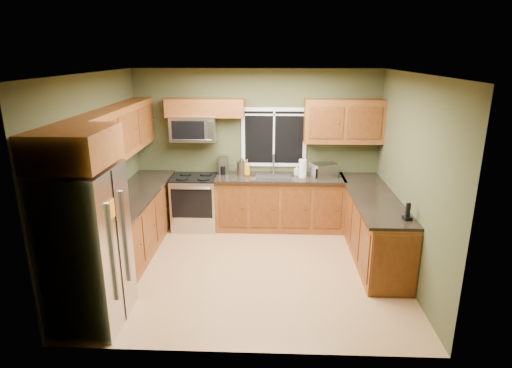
# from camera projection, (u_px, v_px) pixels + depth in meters

# --- Properties ---
(floor) EXTENTS (4.20, 4.20, 0.00)m
(floor) POSITION_uv_depth(u_px,v_px,m) (252.00, 268.00, 6.11)
(floor) COLOR #A47448
(floor) RESTS_ON ground
(ceiling) EXTENTS (4.20, 4.20, 0.00)m
(ceiling) POSITION_uv_depth(u_px,v_px,m) (251.00, 73.00, 5.31)
(ceiling) COLOR white
(ceiling) RESTS_ON back_wall
(back_wall) EXTENTS (4.20, 0.00, 4.20)m
(back_wall) POSITION_uv_depth(u_px,v_px,m) (257.00, 148.00, 7.43)
(back_wall) COLOR #414326
(back_wall) RESTS_ON ground
(front_wall) EXTENTS (4.20, 0.00, 4.20)m
(front_wall) POSITION_uv_depth(u_px,v_px,m) (241.00, 231.00, 3.99)
(front_wall) COLOR #414326
(front_wall) RESTS_ON ground
(left_wall) EXTENTS (0.00, 3.60, 3.60)m
(left_wall) POSITION_uv_depth(u_px,v_px,m) (97.00, 176.00, 5.79)
(left_wall) COLOR #414326
(left_wall) RESTS_ON ground
(right_wall) EXTENTS (0.00, 3.60, 3.60)m
(right_wall) POSITION_uv_depth(u_px,v_px,m) (410.00, 179.00, 5.63)
(right_wall) COLOR #414326
(right_wall) RESTS_ON ground
(window) EXTENTS (1.12, 0.03, 1.02)m
(window) POSITION_uv_depth(u_px,v_px,m) (274.00, 137.00, 7.34)
(window) COLOR white
(window) RESTS_ON back_wall
(base_cabinets_left) EXTENTS (0.60, 2.65, 0.90)m
(base_cabinets_left) POSITION_uv_depth(u_px,v_px,m) (135.00, 224.00, 6.50)
(base_cabinets_left) COLOR brown
(base_cabinets_left) RESTS_ON ground
(countertop_left) EXTENTS (0.65, 2.65, 0.04)m
(countertop_left) POSITION_uv_depth(u_px,v_px,m) (134.00, 195.00, 6.36)
(countertop_left) COLOR black
(countertop_left) RESTS_ON base_cabinets_left
(base_cabinets_back) EXTENTS (2.17, 0.60, 0.90)m
(base_cabinets_back) POSITION_uv_depth(u_px,v_px,m) (280.00, 203.00, 7.39)
(base_cabinets_back) COLOR brown
(base_cabinets_back) RESTS_ON ground
(countertop_back) EXTENTS (2.17, 0.65, 0.04)m
(countertop_back) POSITION_uv_depth(u_px,v_px,m) (280.00, 178.00, 7.23)
(countertop_back) COLOR black
(countertop_back) RESTS_ON base_cabinets_back
(base_cabinets_peninsula) EXTENTS (0.60, 2.52, 0.90)m
(base_cabinets_peninsula) POSITION_uv_depth(u_px,v_px,m) (373.00, 226.00, 6.42)
(base_cabinets_peninsula) COLOR brown
(base_cabinets_peninsula) RESTS_ON ground
(countertop_peninsula) EXTENTS (0.65, 2.50, 0.04)m
(countertop_peninsula) POSITION_uv_depth(u_px,v_px,m) (373.00, 196.00, 6.29)
(countertop_peninsula) COLOR black
(countertop_peninsula) RESTS_ON base_cabinets_peninsula
(upper_cabinets_left) EXTENTS (0.33, 2.65, 0.72)m
(upper_cabinets_left) POSITION_uv_depth(u_px,v_px,m) (117.00, 132.00, 6.09)
(upper_cabinets_left) COLOR brown
(upper_cabinets_left) RESTS_ON left_wall
(upper_cabinets_back_left) EXTENTS (1.30, 0.33, 0.30)m
(upper_cabinets_back_left) POSITION_uv_depth(u_px,v_px,m) (205.00, 108.00, 7.09)
(upper_cabinets_back_left) COLOR brown
(upper_cabinets_back_left) RESTS_ON back_wall
(upper_cabinets_back_right) EXTENTS (1.30, 0.33, 0.72)m
(upper_cabinets_back_right) POSITION_uv_depth(u_px,v_px,m) (344.00, 121.00, 7.06)
(upper_cabinets_back_right) COLOR brown
(upper_cabinets_back_right) RESTS_ON back_wall
(upper_cabinet_over_fridge) EXTENTS (0.72, 0.90, 0.38)m
(upper_cabinet_over_fridge) POSITION_uv_depth(u_px,v_px,m) (73.00, 147.00, 4.34)
(upper_cabinet_over_fridge) COLOR brown
(upper_cabinet_over_fridge) RESTS_ON left_wall
(refrigerator) EXTENTS (0.74, 0.90, 1.80)m
(refrigerator) POSITION_uv_depth(u_px,v_px,m) (87.00, 248.00, 4.67)
(refrigerator) COLOR #B7B7BC
(refrigerator) RESTS_ON ground
(range) EXTENTS (0.76, 0.69, 0.94)m
(range) POSITION_uv_depth(u_px,v_px,m) (195.00, 202.00, 7.41)
(range) COLOR #B7B7BC
(range) RESTS_ON ground
(microwave) EXTENTS (0.76, 0.41, 0.42)m
(microwave) POSITION_uv_depth(u_px,v_px,m) (194.00, 128.00, 7.17)
(microwave) COLOR #B7B7BC
(microwave) RESTS_ON back_wall
(sink) EXTENTS (0.60, 0.42, 0.36)m
(sink) POSITION_uv_depth(u_px,v_px,m) (273.00, 175.00, 7.24)
(sink) COLOR slate
(sink) RESTS_ON countertop_back
(toaster_oven) EXTENTS (0.48, 0.44, 0.24)m
(toaster_oven) POSITION_uv_depth(u_px,v_px,m) (324.00, 170.00, 7.13)
(toaster_oven) COLOR #B7B7BC
(toaster_oven) RESTS_ON countertop_back
(coffee_maker) EXTENTS (0.20, 0.25, 0.28)m
(coffee_maker) POSITION_uv_depth(u_px,v_px,m) (223.00, 166.00, 7.38)
(coffee_maker) COLOR slate
(coffee_maker) RESTS_ON countertop_back
(kettle) EXTENTS (0.19, 0.19, 0.30)m
(kettle) POSITION_uv_depth(u_px,v_px,m) (242.00, 167.00, 7.28)
(kettle) COLOR #B7B7BC
(kettle) RESTS_ON countertop_back
(paper_towel_roll) EXTENTS (0.15, 0.15, 0.33)m
(paper_towel_roll) POSITION_uv_depth(u_px,v_px,m) (303.00, 168.00, 7.16)
(paper_towel_roll) COLOR white
(paper_towel_roll) RESTS_ON countertop_back
(soap_bottle_a) EXTENTS (0.14, 0.14, 0.28)m
(soap_bottle_a) POSITION_uv_depth(u_px,v_px,m) (247.00, 168.00, 7.25)
(soap_bottle_a) COLOR orange
(soap_bottle_a) RESTS_ON countertop_back
(soap_bottle_b) EXTENTS (0.10, 0.10, 0.17)m
(soap_bottle_b) POSITION_uv_depth(u_px,v_px,m) (297.00, 170.00, 7.30)
(soap_bottle_b) COLOR white
(soap_bottle_b) RESTS_ON countertop_back
(soap_bottle_c) EXTENTS (0.15, 0.15, 0.15)m
(soap_bottle_c) POSITION_uv_depth(u_px,v_px,m) (242.00, 170.00, 7.34)
(soap_bottle_c) COLOR white
(soap_bottle_c) RESTS_ON countertop_back
(cordless_phone) EXTENTS (0.12, 0.12, 0.22)m
(cordless_phone) POSITION_uv_depth(u_px,v_px,m) (408.00, 215.00, 5.34)
(cordless_phone) COLOR black
(cordless_phone) RESTS_ON countertop_peninsula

